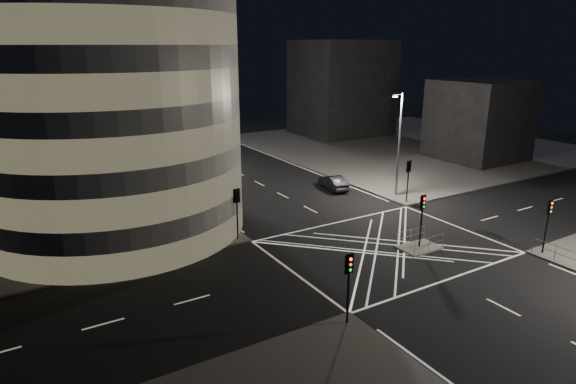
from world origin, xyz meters
TOP-DOWN VIEW (x-y plane):
  - ground at (0.00, 0.00)m, footprint 120.00×120.00m
  - sidewalk_far_right at (29.00, 27.00)m, footprint 42.00×42.00m
  - central_island at (2.00, -1.50)m, footprint 3.00×2.00m
  - office_tower_curved at (-20.74, 18.74)m, footprint 30.00×29.00m
  - office_block_rear at (-22.00, 42.00)m, footprint 24.00×16.00m
  - building_right_far at (26.00, 40.00)m, footprint 14.00×12.00m
  - building_right_near at (30.00, 16.00)m, footprint 10.00×10.00m
  - building_far_end at (-4.00, 58.00)m, footprint 18.00×8.00m
  - tree_a at (-10.50, 9.00)m, footprint 4.09×4.09m
  - tree_b at (-10.50, 15.00)m, footprint 5.24×5.24m
  - tree_c at (-10.50, 21.00)m, footprint 4.77×4.77m
  - tree_d at (-10.50, 27.00)m, footprint 5.15×5.15m
  - tree_e at (-10.50, 33.00)m, footprint 4.34×4.34m
  - traffic_signal_fl at (-8.80, 6.80)m, footprint 0.55×0.22m
  - traffic_signal_nl at (-8.80, -6.80)m, footprint 0.55×0.22m
  - traffic_signal_fr at (8.80, 6.80)m, footprint 0.55×0.22m
  - traffic_signal_nr at (8.80, -6.80)m, footprint 0.55×0.22m
  - traffic_signal_island at (2.00, -1.50)m, footprint 0.55×0.22m
  - street_lamp_left_near at (-9.44, 12.00)m, footprint 1.25×0.25m
  - street_lamp_left_far at (-9.44, 30.00)m, footprint 1.25×0.25m
  - street_lamp_right_far at (9.44, 9.00)m, footprint 1.25×0.25m
  - railing_island_south at (2.00, -2.40)m, footprint 2.80×0.06m
  - railing_island_north at (2.00, -0.60)m, footprint 2.80×0.06m
  - sedan at (5.60, 14.15)m, footprint 2.33×4.68m

SIDE VIEW (x-z plane):
  - ground at x=0.00m, z-range 0.00..0.00m
  - sidewalk_far_right at x=29.00m, z-range 0.00..0.15m
  - central_island at x=2.00m, z-range 0.00..0.15m
  - railing_island_south at x=2.00m, z-range 0.15..1.25m
  - railing_island_north at x=2.00m, z-range 0.15..1.25m
  - sedan at x=5.60m, z-range 0.00..1.47m
  - traffic_signal_fl at x=-8.80m, z-range 0.91..4.91m
  - traffic_signal_nl at x=-8.80m, z-range 0.91..4.91m
  - traffic_signal_fr at x=8.80m, z-range 0.91..4.91m
  - traffic_signal_nr at x=8.80m, z-range 0.91..4.91m
  - traffic_signal_island at x=2.00m, z-range 0.91..4.91m
  - tree_c at x=-10.50m, z-range 0.96..8.07m
  - tree_e at x=-10.50m, z-range 1.10..8.01m
  - tree_b at x=-10.50m, z-range 0.94..8.57m
  - tree_a at x=-10.50m, z-range 1.28..8.27m
  - building_right_near at x=30.00m, z-range 0.15..10.15m
  - street_lamp_left_near at x=-9.44m, z-range 0.54..10.54m
  - street_lamp_left_far at x=-9.44m, z-range 0.54..10.54m
  - street_lamp_right_far at x=9.44m, z-range 0.54..10.54m
  - tree_d at x=-10.50m, z-range 1.46..10.01m
  - building_right_far at x=26.00m, z-range 0.15..15.15m
  - building_far_end at x=-4.00m, z-range 0.00..18.00m
  - office_block_rear at x=-22.00m, z-range 0.15..22.15m
  - office_tower_curved at x=-20.74m, z-range -0.95..26.25m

